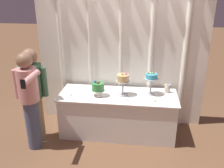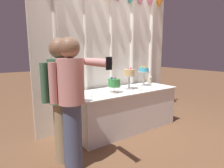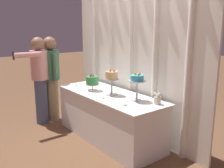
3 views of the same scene
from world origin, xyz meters
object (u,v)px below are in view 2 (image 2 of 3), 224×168
(flower_vase, at_px, (149,80))
(guest_man_pink_jacket, at_px, (72,98))
(cake_display_center, at_px, (129,74))
(cake_display_rightmost, at_px, (144,71))
(cake_table, at_px, (125,109))
(cake_display_leftmost, at_px, (114,83))
(tealight_far_left, at_px, (92,96))
(tealight_near_right, at_px, (156,87))
(guest_man_dark_suit, at_px, (62,95))
(tealight_near_left, at_px, (141,90))

(flower_vase, distance_m, guest_man_pink_jacket, 2.20)
(cake_display_center, bearing_deg, cake_display_rightmost, 10.83)
(cake_table, distance_m, cake_display_leftmost, 0.61)
(cake_display_leftmost, bearing_deg, guest_man_pink_jacket, -152.76)
(cake_display_rightmost, xyz_separation_m, tealight_far_left, (-1.28, -0.21, -0.27))
(tealight_far_left, distance_m, tealight_near_right, 1.35)
(tealight_far_left, bearing_deg, guest_man_dark_suit, -158.25)
(tealight_near_left, bearing_deg, cake_display_center, 112.66)
(cake_table, relative_size, tealight_near_right, 42.64)
(cake_display_center, bearing_deg, tealight_near_left, -67.34)
(cake_table, relative_size, guest_man_dark_suit, 1.26)
(cake_display_center, relative_size, tealight_far_left, 10.65)
(tealight_far_left, xyz_separation_m, guest_man_dark_suit, (-0.53, -0.21, 0.12))
(cake_display_rightmost, bearing_deg, tealight_near_left, -140.29)
(cake_table, bearing_deg, flower_vase, 13.47)
(cake_display_rightmost, distance_m, guest_man_dark_suit, 1.86)
(flower_vase, xyz_separation_m, tealight_far_left, (-1.56, -0.32, -0.06))
(cake_display_center, distance_m, guest_man_dark_suit, 1.41)
(cake_display_leftmost, height_order, guest_man_dark_suit, guest_man_dark_suit)
(flower_vase, bearing_deg, tealight_far_left, -168.45)
(cake_display_leftmost, xyz_separation_m, tealight_far_left, (-0.44, -0.04, -0.14))
(flower_vase, xyz_separation_m, guest_man_dark_suit, (-2.09, -0.53, 0.06))
(cake_display_center, bearing_deg, tealight_near_right, -18.74)
(cake_display_rightmost, xyz_separation_m, tealight_near_left, (-0.36, -0.30, -0.27))
(tealight_near_left, bearing_deg, tealight_near_right, 5.24)
(cake_display_center, xyz_separation_m, flower_vase, (0.73, 0.20, -0.19))
(tealight_near_left, distance_m, tealight_near_right, 0.43)
(tealight_near_left, xyz_separation_m, guest_man_pink_jacket, (-1.42, -0.35, 0.13))
(tealight_near_right, xyz_separation_m, guest_man_pink_jacket, (-1.85, -0.39, 0.13))
(cake_table, distance_m, guest_man_dark_suit, 1.42)
(tealight_far_left, bearing_deg, tealight_near_left, -5.57)
(cake_display_leftmost, height_order, tealight_far_left, cake_display_leftmost)
(tealight_far_left, distance_m, tealight_near_left, 0.93)
(cake_display_center, bearing_deg, tealight_far_left, -171.59)
(guest_man_dark_suit, bearing_deg, cake_display_leftmost, 14.55)
(tealight_near_left, bearing_deg, cake_table, 127.45)
(cake_display_leftmost, distance_m, cake_display_center, 0.42)
(cake_table, xyz_separation_m, tealight_near_right, (0.59, -0.18, 0.37))
(tealight_near_left, height_order, guest_man_pink_jacket, guest_man_pink_jacket)
(flower_vase, bearing_deg, cake_display_center, -164.96)
(cake_table, bearing_deg, cake_display_center, -2.27)
(guest_man_pink_jacket, bearing_deg, tealight_far_left, 41.56)
(flower_vase, bearing_deg, tealight_near_left, -147.46)
(cake_table, bearing_deg, guest_man_pink_jacket, -155.60)
(cake_display_center, relative_size, guest_man_pink_jacket, 0.26)
(cake_display_center, xyz_separation_m, tealight_near_left, (0.09, -0.21, -0.25))
(cake_display_center, height_order, tealight_near_right, cake_display_center)
(tealight_near_left, xyz_separation_m, tealight_near_right, (0.42, 0.04, 0.00))
(cake_display_center, xyz_separation_m, cake_display_rightmost, (0.45, 0.09, 0.02))
(cake_table, distance_m, tealight_near_left, 0.46)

